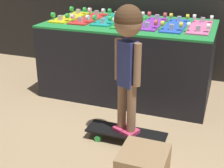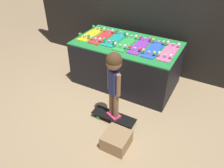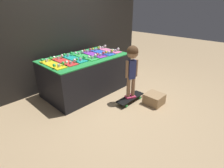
{
  "view_description": "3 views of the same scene",
  "coord_description": "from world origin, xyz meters",
  "px_view_note": "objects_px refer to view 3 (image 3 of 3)",
  "views": [
    {
      "loc": [
        0.97,
        -2.52,
        1.45
      ],
      "look_at": [
        0.08,
        -0.15,
        0.39
      ],
      "focal_mm": 50.0,
      "sensor_mm": 36.0,
      "label": 1
    },
    {
      "loc": [
        1.41,
        -2.46,
        2.32
      ],
      "look_at": [
        0.14,
        -0.16,
        0.46
      ],
      "focal_mm": 35.0,
      "sensor_mm": 36.0,
      "label": 2
    },
    {
      "loc": [
        -2.15,
        -2.23,
        1.8
      ],
      "look_at": [
        0.06,
        -0.12,
        0.37
      ],
      "focal_mm": 28.0,
      "sensor_mm": 36.0,
      "label": 3
    }
  ],
  "objects_px": {
    "skateboard_red_on_rack": "(64,61)",
    "storage_box": "(154,99)",
    "skateboard_pink_on_rack": "(109,50)",
    "skateboard_purple_on_rack": "(94,54)",
    "skateboard_on_floor": "(130,98)",
    "skateboard_blue_on_rack": "(102,52)",
    "child": "(132,63)",
    "skateboard_teal_on_rack": "(74,58)",
    "skateboard_green_on_rack": "(85,56)",
    "skateboard_yellow_on_rack": "(53,64)"
  },
  "relations": [
    {
      "from": "skateboard_yellow_on_rack",
      "to": "skateboard_blue_on_rack",
      "type": "height_order",
      "value": "same"
    },
    {
      "from": "skateboard_teal_on_rack",
      "to": "storage_box",
      "type": "distance_m",
      "value": 1.77
    },
    {
      "from": "skateboard_red_on_rack",
      "to": "skateboard_purple_on_rack",
      "type": "bearing_deg",
      "value": -1.22
    },
    {
      "from": "skateboard_green_on_rack",
      "to": "skateboard_yellow_on_rack",
      "type": "bearing_deg",
      "value": 176.77
    },
    {
      "from": "child",
      "to": "skateboard_green_on_rack",
      "type": "bearing_deg",
      "value": 130.57
    },
    {
      "from": "skateboard_blue_on_rack",
      "to": "skateboard_pink_on_rack",
      "type": "distance_m",
      "value": 0.24
    },
    {
      "from": "skateboard_green_on_rack",
      "to": "skateboard_blue_on_rack",
      "type": "xyz_separation_m",
      "value": [
        0.48,
        0.01,
        0.0
      ]
    },
    {
      "from": "skateboard_green_on_rack",
      "to": "child",
      "type": "xyz_separation_m",
      "value": [
        0.3,
        -0.97,
        0.02
      ]
    },
    {
      "from": "skateboard_yellow_on_rack",
      "to": "skateboard_purple_on_rack",
      "type": "bearing_deg",
      "value": -1.29
    },
    {
      "from": "skateboard_teal_on_rack",
      "to": "storage_box",
      "type": "height_order",
      "value": "skateboard_teal_on_rack"
    },
    {
      "from": "skateboard_teal_on_rack",
      "to": "storage_box",
      "type": "bearing_deg",
      "value": -61.04
    },
    {
      "from": "skateboard_green_on_rack",
      "to": "skateboard_blue_on_rack",
      "type": "height_order",
      "value": "same"
    },
    {
      "from": "skateboard_pink_on_rack",
      "to": "skateboard_purple_on_rack",
      "type": "bearing_deg",
      "value": -178.88
    },
    {
      "from": "skateboard_red_on_rack",
      "to": "storage_box",
      "type": "bearing_deg",
      "value": -53.72
    },
    {
      "from": "skateboard_purple_on_rack",
      "to": "skateboard_on_floor",
      "type": "xyz_separation_m",
      "value": [
        0.06,
        -0.99,
        -0.72
      ]
    },
    {
      "from": "skateboard_pink_on_rack",
      "to": "skateboard_yellow_on_rack",
      "type": "bearing_deg",
      "value": 179.51
    },
    {
      "from": "storage_box",
      "to": "child",
      "type": "bearing_deg",
      "value": 122.95
    },
    {
      "from": "skateboard_blue_on_rack",
      "to": "storage_box",
      "type": "relative_size",
      "value": 1.95
    },
    {
      "from": "skateboard_teal_on_rack",
      "to": "child",
      "type": "relative_size",
      "value": 0.63
    },
    {
      "from": "skateboard_green_on_rack",
      "to": "skateboard_teal_on_rack",
      "type": "bearing_deg",
      "value": 166.27
    },
    {
      "from": "skateboard_purple_on_rack",
      "to": "storage_box",
      "type": "bearing_deg",
      "value": -77.4
    },
    {
      "from": "skateboard_pink_on_rack",
      "to": "skateboard_teal_on_rack",
      "type": "bearing_deg",
      "value": 178.19
    },
    {
      "from": "skateboard_purple_on_rack",
      "to": "skateboard_on_floor",
      "type": "distance_m",
      "value": 1.23
    },
    {
      "from": "skateboard_yellow_on_rack",
      "to": "skateboard_red_on_rack",
      "type": "distance_m",
      "value": 0.24
    },
    {
      "from": "skateboard_purple_on_rack",
      "to": "child",
      "type": "height_order",
      "value": "child"
    },
    {
      "from": "skateboard_red_on_rack",
      "to": "skateboard_purple_on_rack",
      "type": "xyz_separation_m",
      "value": [
        0.72,
        -0.02,
        0.0
      ]
    },
    {
      "from": "skateboard_yellow_on_rack",
      "to": "skateboard_teal_on_rack",
      "type": "bearing_deg",
      "value": 2.15
    },
    {
      "from": "skateboard_teal_on_rack",
      "to": "skateboard_blue_on_rack",
      "type": "xyz_separation_m",
      "value": [
        0.72,
        -0.05,
        0.0
      ]
    },
    {
      "from": "skateboard_red_on_rack",
      "to": "skateboard_on_floor",
      "type": "distance_m",
      "value": 1.46
    },
    {
      "from": "skateboard_teal_on_rack",
      "to": "skateboard_blue_on_rack",
      "type": "height_order",
      "value": "same"
    },
    {
      "from": "skateboard_red_on_rack",
      "to": "skateboard_pink_on_rack",
      "type": "distance_m",
      "value": 1.19
    },
    {
      "from": "skateboard_yellow_on_rack",
      "to": "skateboard_pink_on_rack",
      "type": "distance_m",
      "value": 1.43
    },
    {
      "from": "skateboard_green_on_rack",
      "to": "storage_box",
      "type": "distance_m",
      "value": 1.63
    },
    {
      "from": "skateboard_pink_on_rack",
      "to": "storage_box",
      "type": "height_order",
      "value": "skateboard_pink_on_rack"
    },
    {
      "from": "skateboard_red_on_rack",
      "to": "storage_box",
      "type": "xyz_separation_m",
      "value": [
        1.03,
        -1.4,
        -0.69
      ]
    },
    {
      "from": "skateboard_purple_on_rack",
      "to": "skateboard_pink_on_rack",
      "type": "xyz_separation_m",
      "value": [
        0.48,
        0.01,
        0.0
      ]
    },
    {
      "from": "skateboard_teal_on_rack",
      "to": "skateboard_purple_on_rack",
      "type": "bearing_deg",
      "value": -4.73
    },
    {
      "from": "skateboard_pink_on_rack",
      "to": "skateboard_on_floor",
      "type": "distance_m",
      "value": 1.31
    },
    {
      "from": "skateboard_teal_on_rack",
      "to": "skateboard_purple_on_rack",
      "type": "relative_size",
      "value": 1.0
    },
    {
      "from": "skateboard_yellow_on_rack",
      "to": "skateboard_pink_on_rack",
      "type": "bearing_deg",
      "value": -0.49
    },
    {
      "from": "skateboard_pink_on_rack",
      "to": "child",
      "type": "relative_size",
      "value": 0.63
    },
    {
      "from": "skateboard_on_floor",
      "to": "skateboard_pink_on_rack",
      "type": "bearing_deg",
      "value": 67.24
    },
    {
      "from": "skateboard_yellow_on_rack",
      "to": "skateboard_purple_on_rack",
      "type": "xyz_separation_m",
      "value": [
        0.96,
        -0.02,
        0.0
      ]
    },
    {
      "from": "skateboard_blue_on_rack",
      "to": "skateboard_pink_on_rack",
      "type": "xyz_separation_m",
      "value": [
        0.24,
        0.02,
        0.0
      ]
    },
    {
      "from": "skateboard_teal_on_rack",
      "to": "skateboard_green_on_rack",
      "type": "bearing_deg",
      "value": -13.73
    },
    {
      "from": "skateboard_blue_on_rack",
      "to": "skateboard_pink_on_rack",
      "type": "bearing_deg",
      "value": 5.38
    },
    {
      "from": "skateboard_red_on_rack",
      "to": "skateboard_on_floor",
      "type": "bearing_deg",
      "value": -52.51
    },
    {
      "from": "skateboard_on_floor",
      "to": "skateboard_teal_on_rack",
      "type": "bearing_deg",
      "value": 117.38
    },
    {
      "from": "skateboard_red_on_rack",
      "to": "skateboard_teal_on_rack",
      "type": "distance_m",
      "value": 0.24
    },
    {
      "from": "skateboard_blue_on_rack",
      "to": "skateboard_red_on_rack",
      "type": "bearing_deg",
      "value": 178.3
    }
  ]
}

